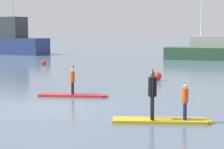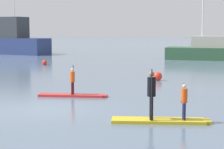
% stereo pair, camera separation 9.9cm
% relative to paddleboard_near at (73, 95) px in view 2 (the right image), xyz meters
% --- Properties ---
extents(ground_plane, '(240.00, 240.00, 0.00)m').
position_rel_paddleboard_near_xyz_m(ground_plane, '(0.03, -2.94, -0.05)').
color(ground_plane, slate).
extents(paddleboard_near, '(3.02, 1.15, 0.10)m').
position_rel_paddleboard_near_xyz_m(paddleboard_near, '(0.00, 0.00, 0.00)').
color(paddleboard_near, red).
rests_on(paddleboard_near, ground).
extents(paddler_child_solo, '(0.24, 0.39, 1.26)m').
position_rel_paddleboard_near_xyz_m(paddler_child_solo, '(-0.01, 0.01, 0.69)').
color(paddler_child_solo, '#4C1419').
rests_on(paddler_child_solo, paddleboard_near).
extents(paddleboard_far, '(3.14, 1.45, 0.10)m').
position_rel_paddleboard_near_xyz_m(paddleboard_far, '(4.69, -3.60, -0.00)').
color(paddleboard_far, gold).
rests_on(paddleboard_far, ground).
extents(paddler_adult, '(0.33, 0.48, 1.61)m').
position_rel_paddleboard_near_xyz_m(paddler_adult, '(4.41, -3.68, 0.92)').
color(paddler_adult, black).
rests_on(paddler_adult, paddleboard_far).
extents(paddler_child_front, '(0.24, 0.39, 1.12)m').
position_rel_paddleboard_near_xyz_m(paddler_child_front, '(5.39, -3.39, 0.68)').
color(paddler_child_front, '#19194C').
rests_on(paddler_child_front, paddleboard_far).
extents(fishing_boat_white_large, '(11.03, 4.00, 8.86)m').
position_rel_paddleboard_near_xyz_m(fishing_boat_white_large, '(-19.77, 24.94, 1.48)').
color(fishing_boat_white_large, navy).
rests_on(fishing_boat_white_large, ground).
extents(fishing_boat_green_midground, '(8.86, 3.16, 5.51)m').
position_rel_paddleboard_near_xyz_m(fishing_boat_green_midground, '(3.54, 23.49, 0.73)').
color(fishing_boat_green_midground, '#2D5638').
rests_on(fishing_boat_green_midground, ground).
extents(mooring_buoy_near, '(0.39, 0.39, 0.39)m').
position_rel_paddleboard_near_xyz_m(mooring_buoy_near, '(-8.66, 13.47, 0.14)').
color(mooring_buoy_near, red).
rests_on(mooring_buoy_near, ground).
extents(mooring_buoy_mid, '(0.49, 0.49, 0.49)m').
position_rel_paddleboard_near_xyz_m(mooring_buoy_mid, '(2.24, 6.60, 0.19)').
color(mooring_buoy_mid, red).
rests_on(mooring_buoy_mid, ground).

